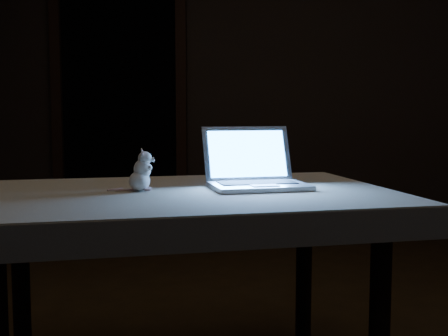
# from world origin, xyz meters

# --- Properties ---
(back_wall) EXTENTS (4.50, 0.04, 2.60)m
(back_wall) POSITION_xyz_m (0.00, 2.50, 1.30)
(back_wall) COLOR black
(back_wall) RESTS_ON ground
(doorway) EXTENTS (1.06, 0.36, 2.13)m
(doorway) POSITION_xyz_m (-1.10, 2.50, 1.06)
(doorway) COLOR black
(doorway) RESTS_ON back_wall
(table) EXTENTS (1.46, 1.16, 0.68)m
(table) POSITION_xyz_m (-0.23, -0.20, 0.34)
(table) COLOR black
(table) RESTS_ON floor
(tablecloth) EXTENTS (1.61, 1.36, 0.09)m
(tablecloth) POSITION_xyz_m (-0.21, -0.21, 0.64)
(tablecloth) COLOR beige
(tablecloth) RESTS_ON table
(laptop) EXTENTS (0.39, 0.36, 0.22)m
(laptop) POSITION_xyz_m (0.02, -0.12, 0.80)
(laptop) COLOR #B6B6BA
(laptop) RESTS_ON tablecloth
(plush_mouse) EXTENTS (0.13, 0.13, 0.14)m
(plush_mouse) POSITION_xyz_m (-0.37, -0.20, 0.76)
(plush_mouse) COLOR white
(plush_mouse) RESTS_ON tablecloth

